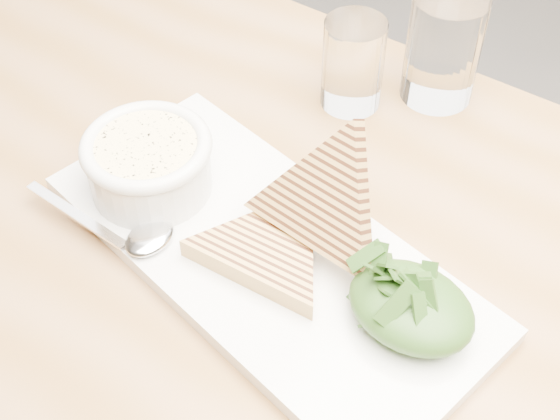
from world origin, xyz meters
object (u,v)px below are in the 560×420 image
Objects in this scene: platter at (266,254)px; glass_far at (443,48)px; glass_near at (353,64)px; table_top at (251,263)px; soup_bowl at (150,169)px.

glass_far is (-0.00, 0.30, 0.05)m from platter.
glass_near is 0.10m from glass_far.
glass_far reaches higher than glass_near.
table_top is 10.81× the size of glass_near.
soup_bowl reaches higher than platter.
soup_bowl is at bearing -176.16° from table_top.
table_top is at bearing -77.97° from glass_near.
glass_near is (-0.07, 0.23, 0.04)m from platter.
soup_bowl is at bearing -176.94° from platter.
glass_near is at bearing 102.03° from table_top.
table_top is 2.56× the size of platter.
soup_bowl is at bearing -113.29° from glass_far.
glass_near is at bearing -134.12° from glass_far.
platter is at bearing 3.06° from soup_bowl.
soup_bowl is (-0.12, -0.01, 0.06)m from table_top.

